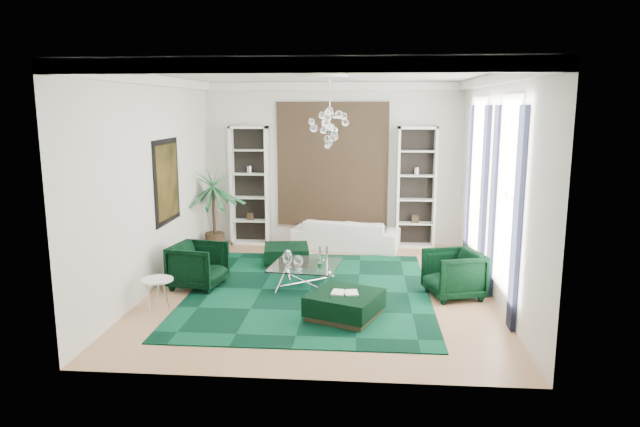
# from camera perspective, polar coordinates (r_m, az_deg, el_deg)

# --- Properties ---
(floor) EXTENTS (6.00, 7.00, 0.02)m
(floor) POSITION_cam_1_polar(r_m,az_deg,el_deg) (10.42, 0.07, -7.56)
(floor) COLOR tan
(floor) RESTS_ON ground
(ceiling) EXTENTS (6.00, 7.00, 0.02)m
(ceiling) POSITION_cam_1_polar(r_m,az_deg,el_deg) (9.91, 0.08, 13.91)
(ceiling) COLOR white
(ceiling) RESTS_ON ground
(wall_back) EXTENTS (6.00, 0.02, 3.80)m
(wall_back) POSITION_cam_1_polar(r_m,az_deg,el_deg) (13.46, 1.27, 4.93)
(wall_back) COLOR silver
(wall_back) RESTS_ON ground
(wall_front) EXTENTS (6.00, 0.02, 3.80)m
(wall_front) POSITION_cam_1_polar(r_m,az_deg,el_deg) (6.54, -2.36, -1.28)
(wall_front) COLOR silver
(wall_front) RESTS_ON ground
(wall_left) EXTENTS (0.02, 7.00, 3.80)m
(wall_left) POSITION_cam_1_polar(r_m,az_deg,el_deg) (10.65, -16.31, 2.96)
(wall_left) COLOR silver
(wall_left) RESTS_ON ground
(wall_right) EXTENTS (0.02, 7.00, 3.80)m
(wall_right) POSITION_cam_1_polar(r_m,az_deg,el_deg) (10.20, 17.20, 2.59)
(wall_right) COLOR silver
(wall_right) RESTS_ON ground
(crown_molding) EXTENTS (6.00, 7.00, 0.18)m
(crown_molding) POSITION_cam_1_polar(r_m,az_deg,el_deg) (9.90, 0.08, 13.28)
(crown_molding) COLOR white
(crown_molding) RESTS_ON ceiling
(ceiling_medallion) EXTENTS (0.90, 0.90, 0.05)m
(ceiling_medallion) POSITION_cam_1_polar(r_m,az_deg,el_deg) (10.20, 0.22, 13.59)
(ceiling_medallion) COLOR white
(ceiling_medallion) RESTS_ON ceiling
(tapestry) EXTENTS (2.50, 0.06, 2.80)m
(tapestry) POSITION_cam_1_polar(r_m,az_deg,el_deg) (13.41, 1.25, 4.91)
(tapestry) COLOR black
(tapestry) RESTS_ON wall_back
(shelving_left) EXTENTS (0.90, 0.38, 2.80)m
(shelving_left) POSITION_cam_1_polar(r_m,az_deg,el_deg) (13.58, -7.04, 2.77)
(shelving_left) COLOR white
(shelving_left) RESTS_ON floor
(shelving_right) EXTENTS (0.90, 0.38, 2.80)m
(shelving_right) POSITION_cam_1_polar(r_m,az_deg,el_deg) (13.35, 9.60, 2.57)
(shelving_right) COLOR white
(shelving_right) RESTS_ON floor
(painting) EXTENTS (0.04, 1.30, 1.60)m
(painting) POSITION_cam_1_polar(r_m,az_deg,el_deg) (11.20, -15.02, 3.13)
(painting) COLOR black
(painting) RESTS_ON wall_left
(window_near) EXTENTS (0.03, 1.10, 2.90)m
(window_near) POSITION_cam_1_polar(r_m,az_deg,el_deg) (9.33, 18.26, 1.80)
(window_near) COLOR white
(window_near) RESTS_ON wall_right
(curtain_near_a) EXTENTS (0.07, 0.30, 3.25)m
(curtain_near_a) POSITION_cam_1_polar(r_m,az_deg,el_deg) (8.62, 19.13, -0.64)
(curtain_near_a) COLOR black
(curtain_near_a) RESTS_ON floor
(curtain_near_b) EXTENTS (0.07, 0.30, 3.25)m
(curtain_near_b) POSITION_cam_1_polar(r_m,az_deg,el_deg) (10.11, 16.97, 1.09)
(curtain_near_b) COLOR black
(curtain_near_b) RESTS_ON floor
(window_far) EXTENTS (0.03, 1.10, 2.90)m
(window_far) POSITION_cam_1_polar(r_m,az_deg,el_deg) (11.65, 15.54, 3.63)
(window_far) COLOR white
(window_far) RESTS_ON wall_right
(curtain_far_a) EXTENTS (0.07, 0.30, 3.25)m
(curtain_far_a) POSITION_cam_1_polar(r_m,az_deg,el_deg) (10.92, 16.05, 1.83)
(curtain_far_a) COLOR black
(curtain_far_a) RESTS_ON floor
(curtain_far_b) EXTENTS (0.07, 0.30, 3.25)m
(curtain_far_b) POSITION_cam_1_polar(r_m,az_deg,el_deg) (12.44, 14.66, 2.94)
(curtain_far_b) COLOR black
(curtain_far_b) RESTS_ON floor
(rug) EXTENTS (4.20, 5.00, 0.02)m
(rug) POSITION_cam_1_polar(r_m,az_deg,el_deg) (10.27, -1.02, -7.72)
(rug) COLOR black
(rug) RESTS_ON floor
(sofa) EXTENTS (2.52, 1.32, 0.70)m
(sofa) POSITION_cam_1_polar(r_m,az_deg,el_deg) (13.12, 2.63, -2.10)
(sofa) COLOR silver
(sofa) RESTS_ON floor
(armchair_left) EXTENTS (1.03, 1.01, 0.81)m
(armchair_left) POSITION_cam_1_polar(r_m,az_deg,el_deg) (10.62, -12.09, -5.10)
(armchair_left) COLOR black
(armchair_left) RESTS_ON floor
(armchair_right) EXTENTS (1.10, 1.08, 0.81)m
(armchair_right) POSITION_cam_1_polar(r_m,az_deg,el_deg) (10.13, 13.22, -5.92)
(armchair_right) COLOR black
(armchair_right) RESTS_ON floor
(coffee_table) EXTENTS (1.34, 1.34, 0.41)m
(coffee_table) POSITION_cam_1_polar(r_m,az_deg,el_deg) (10.50, -1.46, -6.18)
(coffee_table) COLOR white
(coffee_table) RESTS_ON floor
(ottoman_side) EXTENTS (1.03, 1.03, 0.40)m
(ottoman_side) POSITION_cam_1_polar(r_m,az_deg,el_deg) (11.89, -3.38, -4.20)
(ottoman_side) COLOR black
(ottoman_side) RESTS_ON floor
(ottoman_front) EXTENTS (1.30, 1.30, 0.40)m
(ottoman_front) POSITION_cam_1_polar(r_m,az_deg,el_deg) (9.00, 2.49, -9.15)
(ottoman_front) COLOR black
(ottoman_front) RESTS_ON floor
(book) EXTENTS (0.42, 0.28, 0.03)m
(book) POSITION_cam_1_polar(r_m,az_deg,el_deg) (8.93, 2.50, -7.86)
(book) COLOR white
(book) RESTS_ON ottoman_front
(side_table) EXTENTS (0.62, 0.62, 0.50)m
(side_table) POSITION_cam_1_polar(r_m,az_deg,el_deg) (9.68, -15.93, -7.81)
(side_table) COLOR white
(side_table) RESTS_ON floor
(palm) EXTENTS (1.92, 1.92, 2.40)m
(palm) POSITION_cam_1_polar(r_m,az_deg,el_deg) (13.12, -10.62, 1.51)
(palm) COLOR #1E6433
(palm) RESTS_ON floor
(chandelier) EXTENTS (1.00, 1.00, 0.72)m
(chandelier) POSITION_cam_1_polar(r_m,az_deg,el_deg) (10.42, 0.96, 8.47)
(chandelier) COLOR white
(chandelier) RESTS_ON ceiling
(table_plant) EXTENTS (0.16, 0.15, 0.24)m
(table_plant) POSITION_cam_1_polar(r_m,az_deg,el_deg) (10.15, 0.08, -4.86)
(table_plant) COLOR #1E6433
(table_plant) RESTS_ON coffee_table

